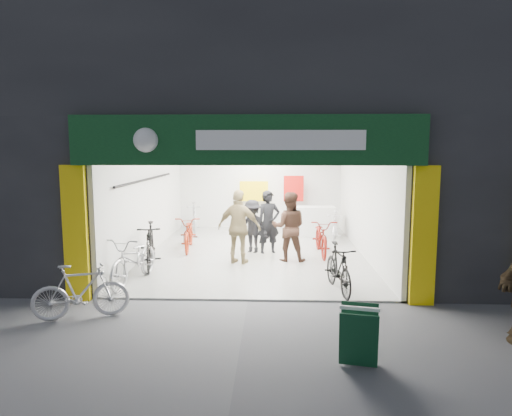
# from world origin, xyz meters

# --- Properties ---
(ground) EXTENTS (60.00, 60.00, 0.00)m
(ground) POSITION_xyz_m (0.00, 0.00, 0.00)
(ground) COLOR #56565B
(ground) RESTS_ON ground
(building) EXTENTS (17.00, 10.27, 8.00)m
(building) POSITION_xyz_m (0.91, 4.99, 4.31)
(building) COLOR #232326
(building) RESTS_ON ground
(bike_left_front) EXTENTS (1.02, 2.13, 1.07)m
(bike_left_front) POSITION_xyz_m (-2.50, 1.08, 0.54)
(bike_left_front) COLOR silver
(bike_left_front) RESTS_ON ground
(bike_left_midfront) EXTENTS (0.88, 1.93, 1.12)m
(bike_left_midfront) POSITION_xyz_m (-2.49, 2.30, 0.56)
(bike_left_midfront) COLOR black
(bike_left_midfront) RESTS_ON ground
(bike_left_midback) EXTENTS (0.86, 1.98, 1.01)m
(bike_left_midback) POSITION_xyz_m (-1.91, 4.33, 0.51)
(bike_left_midback) COLOR #9B260E
(bike_left_midback) RESTS_ON ground
(bike_left_back) EXTENTS (0.84, 1.83, 1.06)m
(bike_left_back) POSITION_xyz_m (-2.20, 6.81, 0.53)
(bike_left_back) COLOR #A8A8AD
(bike_left_back) RESTS_ON ground
(bike_right_front) EXTENTS (0.71, 1.72, 1.00)m
(bike_right_front) POSITION_xyz_m (1.80, 0.60, 0.50)
(bike_right_front) COLOR black
(bike_right_front) RESTS_ON ground
(bike_right_mid) EXTENTS (0.72, 1.96, 1.02)m
(bike_right_mid) POSITION_xyz_m (1.80, 3.85, 0.51)
(bike_right_mid) COLOR maroon
(bike_right_mid) RESTS_ON ground
(bike_right_back) EXTENTS (0.72, 1.65, 0.96)m
(bike_right_back) POSITION_xyz_m (2.40, 5.62, 0.48)
(bike_right_back) COLOR silver
(bike_right_back) RESTS_ON ground
(parked_bike) EXTENTS (1.66, 0.93, 0.96)m
(parked_bike) POSITION_xyz_m (-2.80, -0.99, 0.48)
(parked_bike) COLOR silver
(parked_bike) RESTS_ON ground
(customer_a) EXTENTS (0.75, 0.63, 1.76)m
(customer_a) POSITION_xyz_m (0.36, 3.92, 0.88)
(customer_a) COLOR black
(customer_a) RESTS_ON ground
(customer_b) EXTENTS (0.92, 0.74, 1.81)m
(customer_b) POSITION_xyz_m (0.89, 3.10, 0.90)
(customer_b) COLOR #3D261C
(customer_b) RESTS_ON ground
(customer_c) EXTENTS (1.12, 0.93, 1.50)m
(customer_c) POSITION_xyz_m (-0.09, 3.97, 0.75)
(customer_c) COLOR black
(customer_c) RESTS_ON ground
(customer_d) EXTENTS (1.19, 0.73, 1.89)m
(customer_d) POSITION_xyz_m (-0.36, 2.74, 0.95)
(customer_d) COLOR #988458
(customer_d) RESTS_ON ground
(sandwich_board) EXTENTS (0.60, 0.61, 0.78)m
(sandwich_board) POSITION_xyz_m (1.64, -2.51, 0.43)
(sandwich_board) COLOR #0D371F
(sandwich_board) RESTS_ON ground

